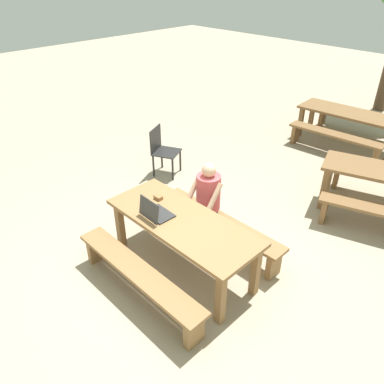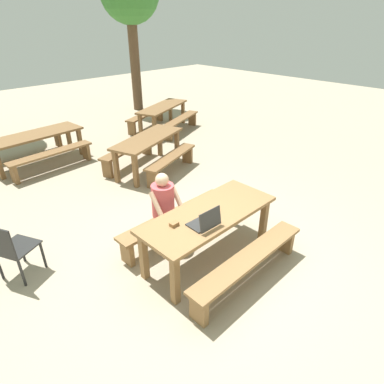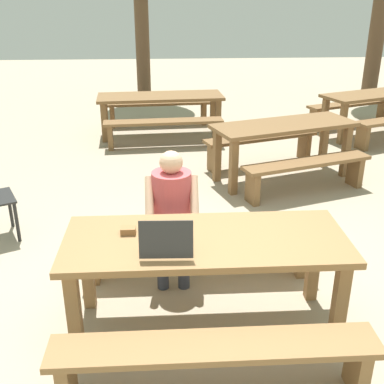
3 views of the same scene
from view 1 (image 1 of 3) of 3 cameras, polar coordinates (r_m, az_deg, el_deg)
ground_plane at (r=5.03m, az=-1.39°, el=-11.32°), size 30.00×30.00×0.00m
picnic_table_front at (r=4.60m, az=-1.49°, el=-5.35°), size 2.03×0.81×0.77m
bench_near at (r=4.48m, az=-8.16°, el=-12.52°), size 2.03×0.30×0.42m
bench_far at (r=5.21m, az=4.23°, el=-4.93°), size 2.03×0.30×0.42m
laptop at (r=4.57m, az=-5.64°, el=-3.08°), size 0.36×0.31×0.27m
small_pouch at (r=4.92m, az=-5.14°, el=-0.83°), size 0.11×0.08×0.05m
person_seated at (r=5.10m, az=2.24°, el=-0.68°), size 0.44×0.42×1.19m
plastic_chair at (r=6.91m, az=-4.51°, el=6.43°), size 0.59×0.59×0.89m
bench_mid_south at (r=5.99m, az=26.69°, el=-3.25°), size 1.71×0.82×0.44m
picnic_table_rear at (r=8.73m, az=22.94°, el=10.49°), size 2.17×0.89×0.71m
bench_rear_south at (r=8.23m, az=20.84°, el=7.62°), size 1.93×0.43×0.44m
bench_rear_north at (r=9.44m, az=24.10°, el=9.94°), size 1.93×0.43×0.44m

